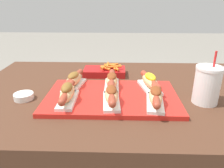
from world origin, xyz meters
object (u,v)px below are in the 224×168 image
at_px(hot_dog_4, 112,81).
at_px(serving_tray, 112,97).
at_px(sauce_bowl, 24,96).
at_px(hot_dog_2, 155,96).
at_px(fries_basket, 105,71).
at_px(hot_dog_0, 67,93).
at_px(hot_dog_1, 111,95).
at_px(hot_dog_3, 74,80).
at_px(drink_cup, 207,85).
at_px(hot_dog_5, 150,82).

bearing_deg(hot_dog_4, serving_tray, -87.82).
bearing_deg(sauce_bowl, hot_dog_2, -6.94).
xyz_separation_m(hot_dog_2, sauce_bowl, (-0.52, 0.06, -0.04)).
relative_size(hot_dog_4, fries_basket, 0.95).
distance_m(serving_tray, hot_dog_0, 0.18).
relative_size(hot_dog_1, sauce_bowl, 2.63).
bearing_deg(sauce_bowl, hot_dog_1, -8.90).
xyz_separation_m(serving_tray, sauce_bowl, (-0.36, -0.01, 0.00)).
xyz_separation_m(hot_dog_0, sauce_bowl, (-0.19, 0.05, -0.04)).
bearing_deg(sauce_bowl, hot_dog_3, 25.08).
xyz_separation_m(hot_dog_2, hot_dog_3, (-0.33, 0.15, 0.00)).
height_order(serving_tray, hot_dog_4, hot_dog_4).
height_order(drink_cup, fries_basket, drink_cup).
height_order(hot_dog_3, hot_dog_4, hot_dog_3).
height_order(serving_tray, hot_dog_2, hot_dog_2).
bearing_deg(hot_dog_0, hot_dog_5, 21.82).
height_order(hot_dog_5, fries_basket, hot_dog_5).
height_order(hot_dog_2, hot_dog_3, same).
relative_size(hot_dog_0, hot_dog_5, 1.02).
distance_m(hot_dog_0, hot_dog_2, 0.33).
bearing_deg(serving_tray, hot_dog_1, -89.71).
height_order(hot_dog_4, hot_dog_5, hot_dog_5).
distance_m(hot_dog_5, drink_cup, 0.22).
relative_size(serving_tray, hot_dog_2, 2.59).
distance_m(hot_dog_2, sauce_bowl, 0.53).
bearing_deg(fries_basket, sauce_bowl, -136.28).
bearing_deg(hot_dog_4, hot_dog_2, -42.57).
relative_size(hot_dog_3, hot_dog_4, 0.99).
bearing_deg(hot_dog_5, sauce_bowl, -171.20).
xyz_separation_m(drink_cup, fries_basket, (-0.41, 0.31, -0.05)).
bearing_deg(fries_basket, drink_cup, -36.61).
relative_size(hot_dog_2, hot_dog_4, 0.99).
bearing_deg(fries_basket, hot_dog_2, -60.22).
height_order(hot_dog_3, drink_cup, drink_cup).
bearing_deg(hot_dog_0, hot_dog_1, -2.01).
distance_m(hot_dog_1, hot_dog_2, 0.16).
height_order(hot_dog_4, drink_cup, drink_cup).
distance_m(drink_cup, fries_basket, 0.52).
bearing_deg(hot_dog_1, serving_tray, 90.29).
bearing_deg(hot_dog_3, fries_basket, 59.63).
xyz_separation_m(hot_dog_5, fries_basket, (-0.21, 0.22, -0.03)).
xyz_separation_m(hot_dog_4, fries_basket, (-0.04, 0.21, -0.03)).
height_order(hot_dog_4, fries_basket, hot_dog_4).
bearing_deg(hot_dog_1, hot_dog_2, -2.57).
bearing_deg(hot_dog_5, hot_dog_0, -158.18).
bearing_deg(hot_dog_4, hot_dog_1, -88.72).
xyz_separation_m(hot_dog_0, hot_dog_4, (0.16, 0.14, -0.00)).
distance_m(hot_dog_2, drink_cup, 0.21).
bearing_deg(sauce_bowl, hot_dog_0, -14.63).
relative_size(hot_dog_1, fries_basket, 0.95).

